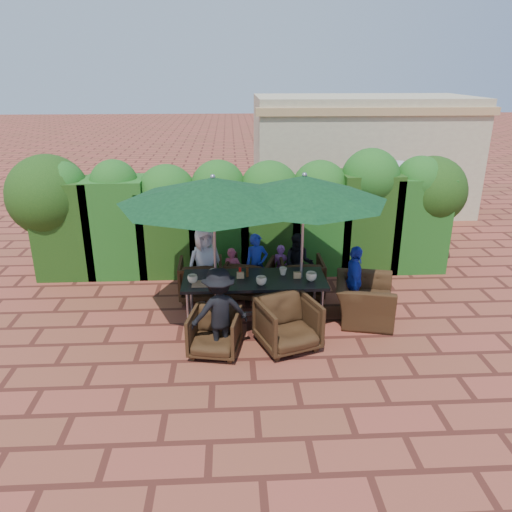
{
  "coord_description": "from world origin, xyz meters",
  "views": [
    {
      "loc": [
        -0.28,
        -7.29,
        3.93
      ],
      "look_at": [
        0.14,
        0.4,
        1.02
      ],
      "focal_mm": 35.0,
      "sensor_mm": 36.0,
      "label": 1
    }
  ],
  "objects_px": {
    "umbrella_right": "(304,188)",
    "chair_near_left": "(215,331)",
    "chair_near_right": "(288,322)",
    "chair_end_right": "(364,293)",
    "chair_far_left": "(201,277)",
    "chair_far_right": "(301,275)",
    "dining_table": "(254,283)",
    "chair_far_mid": "(250,276)",
    "umbrella_left": "(213,190)"
  },
  "relations": [
    {
      "from": "umbrella_right",
      "to": "chair_far_right",
      "type": "height_order",
      "value": "umbrella_right"
    },
    {
      "from": "dining_table",
      "to": "chair_far_mid",
      "type": "bearing_deg",
      "value": 92.4
    },
    {
      "from": "chair_far_left",
      "to": "chair_near_right",
      "type": "distance_m",
      "value": 2.26
    },
    {
      "from": "chair_far_mid",
      "to": "chair_far_right",
      "type": "relative_size",
      "value": 1.0
    },
    {
      "from": "umbrella_left",
      "to": "chair_far_left",
      "type": "relative_size",
      "value": 3.68
    },
    {
      "from": "chair_far_right",
      "to": "chair_near_right",
      "type": "height_order",
      "value": "chair_near_right"
    },
    {
      "from": "umbrella_left",
      "to": "chair_far_mid",
      "type": "height_order",
      "value": "umbrella_left"
    },
    {
      "from": "chair_end_right",
      "to": "chair_near_left",
      "type": "bearing_deg",
      "value": 123.61
    },
    {
      "from": "chair_far_left",
      "to": "chair_far_mid",
      "type": "xyz_separation_m",
      "value": [
        0.88,
        0.0,
        0.0
      ]
    },
    {
      "from": "chair_far_right",
      "to": "chair_near_left",
      "type": "relative_size",
      "value": 1.1
    },
    {
      "from": "umbrella_left",
      "to": "dining_table",
      "type": "bearing_deg",
      "value": 3.7
    },
    {
      "from": "umbrella_left",
      "to": "chair_end_right",
      "type": "distance_m",
      "value": 2.99
    },
    {
      "from": "umbrella_left",
      "to": "chair_end_right",
      "type": "height_order",
      "value": "umbrella_left"
    },
    {
      "from": "chair_far_mid",
      "to": "chair_end_right",
      "type": "bearing_deg",
      "value": 168.98
    },
    {
      "from": "chair_near_left",
      "to": "chair_near_right",
      "type": "height_order",
      "value": "chair_near_right"
    },
    {
      "from": "umbrella_left",
      "to": "chair_far_mid",
      "type": "bearing_deg",
      "value": 59.47
    },
    {
      "from": "dining_table",
      "to": "chair_near_left",
      "type": "height_order",
      "value": "dining_table"
    },
    {
      "from": "chair_near_right",
      "to": "chair_end_right",
      "type": "distance_m",
      "value": 1.58
    },
    {
      "from": "chair_near_right",
      "to": "chair_end_right",
      "type": "height_order",
      "value": "chair_end_right"
    },
    {
      "from": "chair_far_mid",
      "to": "chair_near_left",
      "type": "distance_m",
      "value": 2.0
    },
    {
      "from": "umbrella_right",
      "to": "chair_near_right",
      "type": "height_order",
      "value": "umbrella_right"
    },
    {
      "from": "umbrella_right",
      "to": "chair_far_right",
      "type": "xyz_separation_m",
      "value": [
        0.14,
        0.89,
        -1.82
      ]
    },
    {
      "from": "umbrella_right",
      "to": "dining_table",
      "type": "bearing_deg",
      "value": -178.18
    },
    {
      "from": "umbrella_left",
      "to": "chair_end_right",
      "type": "xyz_separation_m",
      "value": [
        2.43,
        -0.01,
        -1.75
      ]
    },
    {
      "from": "chair_far_mid",
      "to": "chair_far_left",
      "type": "bearing_deg",
      "value": 17.53
    },
    {
      "from": "chair_far_right",
      "to": "dining_table",
      "type": "bearing_deg",
      "value": 45.34
    },
    {
      "from": "chair_far_left",
      "to": "chair_end_right",
      "type": "height_order",
      "value": "chair_end_right"
    },
    {
      "from": "chair_near_right",
      "to": "umbrella_right",
      "type": "bearing_deg",
      "value": 51.14
    },
    {
      "from": "umbrella_right",
      "to": "chair_near_left",
      "type": "relative_size",
      "value": 3.61
    },
    {
      "from": "dining_table",
      "to": "umbrella_left",
      "type": "xyz_separation_m",
      "value": [
        -0.62,
        -0.04,
        1.54
      ]
    },
    {
      "from": "dining_table",
      "to": "chair_far_mid",
      "type": "xyz_separation_m",
      "value": [
        -0.04,
        0.94,
        -0.28
      ]
    },
    {
      "from": "chair_far_left",
      "to": "chair_far_right",
      "type": "bearing_deg",
      "value": 178.28
    },
    {
      "from": "chair_far_left",
      "to": "chair_end_right",
      "type": "bearing_deg",
      "value": 159.15
    },
    {
      "from": "chair_end_right",
      "to": "chair_far_right",
      "type": "bearing_deg",
      "value": 56.25
    },
    {
      "from": "umbrella_right",
      "to": "chair_far_right",
      "type": "bearing_deg",
      "value": 81.19
    },
    {
      "from": "umbrella_right",
      "to": "chair_far_left",
      "type": "height_order",
      "value": "umbrella_right"
    },
    {
      "from": "chair_far_right",
      "to": "chair_far_left",
      "type": "bearing_deg",
      "value": -0.83
    },
    {
      "from": "chair_far_left",
      "to": "chair_near_left",
      "type": "xyz_separation_m",
      "value": [
        0.29,
        -1.91,
        -0.03
      ]
    },
    {
      "from": "chair_far_mid",
      "to": "chair_far_right",
      "type": "height_order",
      "value": "chair_far_mid"
    },
    {
      "from": "dining_table",
      "to": "umbrella_left",
      "type": "bearing_deg",
      "value": -176.3
    },
    {
      "from": "chair_near_right",
      "to": "chair_end_right",
      "type": "xyz_separation_m",
      "value": [
        1.35,
        0.81,
        0.05
      ]
    },
    {
      "from": "chair_far_right",
      "to": "chair_near_left",
      "type": "distance_m",
      "value": 2.42
    },
    {
      "from": "dining_table",
      "to": "umbrella_right",
      "type": "distance_m",
      "value": 1.72
    },
    {
      "from": "chair_far_left",
      "to": "chair_near_left",
      "type": "bearing_deg",
      "value": 97.77
    },
    {
      "from": "dining_table",
      "to": "chair_far_left",
      "type": "distance_m",
      "value": 1.34
    },
    {
      "from": "chair_near_right",
      "to": "chair_end_right",
      "type": "bearing_deg",
      "value": 11.15
    },
    {
      "from": "dining_table",
      "to": "chair_near_left",
      "type": "xyz_separation_m",
      "value": [
        -0.63,
        -0.97,
        -0.31
      ]
    },
    {
      "from": "chair_end_right",
      "to": "dining_table",
      "type": "bearing_deg",
      "value": 101.26
    },
    {
      "from": "umbrella_right",
      "to": "chair_far_right",
      "type": "distance_m",
      "value": 2.03
    },
    {
      "from": "chair_far_left",
      "to": "chair_near_left",
      "type": "height_order",
      "value": "chair_far_left"
    }
  ]
}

